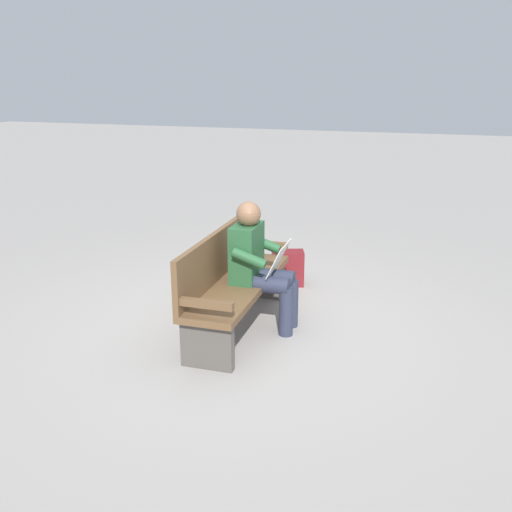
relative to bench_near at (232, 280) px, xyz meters
The scene contains 4 objects.
ground_plane 0.46m from the bench_near, 91.82° to the left, with size 40.00×40.00×0.00m, color gray.
bench_near is the anchor object (origin of this frame).
person_seated 0.30m from the bench_near, 109.71° to the left, with size 0.58×0.58×1.18m.
backpack 1.30m from the bench_near, behind, with size 0.33×0.40×0.39m.
Camera 1 is at (4.58, 1.71, 2.23)m, focal length 40.27 mm.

